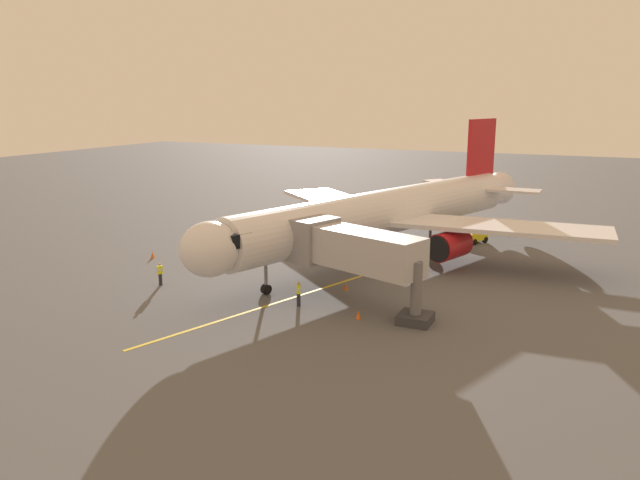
{
  "coord_description": "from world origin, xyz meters",
  "views": [
    {
      "loc": [
        -17.81,
        49.95,
        13.54
      ],
      "look_at": [
        1.1,
        8.37,
        3.0
      ],
      "focal_mm": 34.67,
      "sensor_mm": 36.0,
      "label": 1
    }
  ],
  "objects": [
    {
      "name": "safety_cone_wing_starboard",
      "position": [
        -4.84,
        15.6,
        0.28
      ],
      "size": [
        0.32,
        0.32,
        0.55
      ],
      "primitive_type": "cone",
      "color": "#F2590F",
      "rests_on": "ground"
    },
    {
      "name": "safety_cone_nose_right",
      "position": [
        -1.84,
        10.39,
        0.28
      ],
      "size": [
        0.32,
        0.32,
        0.55
      ],
      "primitive_type": "cone",
      "color": "#F2590F",
      "rests_on": "ground"
    },
    {
      "name": "safety_cone_wing_port",
      "position": [
        11.92,
        5.28,
        0.28
      ],
      "size": [
        0.32,
        0.32,
        0.55
      ],
      "primitive_type": "cone",
      "color": "#F2590F",
      "rests_on": "ground"
    },
    {
      "name": "airplane",
      "position": [
        -1.65,
        0.55,
        4.0
      ],
      "size": [
        32.84,
        39.09,
        11.5
      ],
      "color": "white",
      "rests_on": "ground"
    },
    {
      "name": "ground_crew_wing_walker",
      "position": [
        11.07,
        14.96,
        0.89
      ],
      "size": [
        0.43,
        0.47,
        1.71
      ],
      "color": "#23232D",
      "rests_on": "ground"
    },
    {
      "name": "safety_cone_nose_left",
      "position": [
        16.82,
        8.86,
        0.28
      ],
      "size": [
        0.32,
        0.32,
        0.55
      ],
      "primitive_type": "cone",
      "color": "#F2590F",
      "rests_on": "ground"
    },
    {
      "name": "jet_bridge",
      "position": [
        -2.97,
        12.98,
        3.76
      ],
      "size": [
        11.34,
        6.18,
        5.4
      ],
      "color": "#B7B7BC",
      "rests_on": "ground"
    },
    {
      "name": "ground_crew_marshaller",
      "position": [
        -0.32,
        14.93,
        0.89
      ],
      "size": [
        0.39,
        0.47,
        1.71
      ],
      "color": "#23232D",
      "rests_on": "ground"
    },
    {
      "name": "ground_plane",
      "position": [
        0.0,
        0.0,
        0.0
      ],
      "size": [
        220.0,
        220.0,
        0.0
      ],
      "primitive_type": "plane",
      "color": "#565659"
    },
    {
      "name": "apron_lead_in_line",
      "position": [
        -1.55,
        6.82,
        0.01
      ],
      "size": [
        13.48,
        37.82,
        0.01
      ],
      "primitive_type": "cube",
      "rotation": [
        0.0,
        0.0,
        -0.34
      ],
      "color": "yellow",
      "rests_on": "ground"
    },
    {
      "name": "tug_near_nose",
      "position": [
        -7.45,
        -8.62,
        0.7
      ],
      "size": [
        2.42,
        2.74,
        1.5
      ],
      "color": "yellow",
      "rests_on": "ground"
    }
  ]
}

